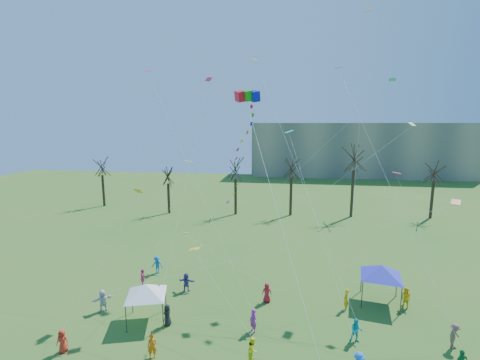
# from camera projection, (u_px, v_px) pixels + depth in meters

# --- Properties ---
(distant_building) EXTENTS (60.00, 14.00, 15.00)m
(distant_building) POSITION_uv_depth(u_px,v_px,m) (359.00, 150.00, 95.45)
(distant_building) COLOR gray
(distant_building) RESTS_ON ground
(bare_tree_row) EXTENTS (70.32, 7.71, 11.99)m
(bare_tree_row) POSITION_uv_depth(u_px,v_px,m) (307.00, 172.00, 53.57)
(bare_tree_row) COLOR black
(bare_tree_row) RESTS_ON ground
(big_box_kite) EXTENTS (3.86, 7.14, 19.77)m
(big_box_kite) POSITION_uv_depth(u_px,v_px,m) (244.00, 157.00, 25.36)
(big_box_kite) COLOR red
(big_box_kite) RESTS_ON ground
(canopy_tent_white) EXTENTS (3.82, 3.82, 2.98)m
(canopy_tent_white) POSITION_uv_depth(u_px,v_px,m) (146.00, 290.00, 25.01)
(canopy_tent_white) COLOR #3F3F44
(canopy_tent_white) RESTS_ON ground
(canopy_tent_blue) EXTENTS (4.34, 4.34, 3.31)m
(canopy_tent_blue) POSITION_uv_depth(u_px,v_px,m) (381.00, 271.00, 27.59)
(canopy_tent_blue) COLOR #3F3F44
(canopy_tent_blue) RESTS_ON ground
(festival_crowd) EXTENTS (27.07, 12.93, 1.80)m
(festival_crowd) POSITION_uv_depth(u_px,v_px,m) (247.00, 309.00, 25.49)
(festival_crowd) COLOR red
(festival_crowd) RESTS_ON ground
(small_kites_aloft) EXTENTS (25.87, 17.38, 34.32)m
(small_kites_aloft) POSITION_uv_depth(u_px,v_px,m) (278.00, 137.00, 28.69)
(small_kites_aloft) COLOR #E7A20C
(small_kites_aloft) RESTS_ON ground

